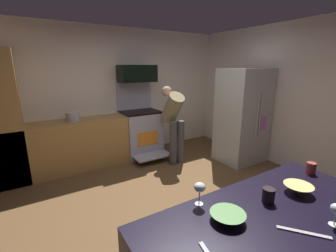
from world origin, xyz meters
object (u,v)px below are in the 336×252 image
at_px(wine_glass_near, 200,188).
at_px(stock_pot, 73,117).
at_px(mixing_bowl_large, 228,216).
at_px(microwave, 137,74).
at_px(refrigerator, 243,116).
at_px(mug_coffee, 268,195).
at_px(person_cook, 174,119).
at_px(oven_range, 141,132).
at_px(mug_tea, 311,168).
at_px(mixing_bowl_small, 298,189).

xyz_separation_m(wine_glass_near, stock_pot, (-0.28, 3.16, -0.05)).
bearing_deg(mixing_bowl_large, stock_pot, 95.53).
bearing_deg(stock_pot, microwave, 3.52).
relative_size(wine_glass_near, stock_pot, 0.69).
distance_m(refrigerator, wine_glass_near, 3.19).
bearing_deg(mug_coffee, person_cook, 70.32).
bearing_deg(refrigerator, mixing_bowl_large, -141.02).
bearing_deg(oven_range, wine_glass_near, -107.95).
distance_m(microwave, mug_coffee, 3.60).
xyz_separation_m(person_cook, wine_glass_near, (-1.41, -2.48, 0.16)).
height_order(oven_range, mug_tea, oven_range).
distance_m(wine_glass_near, stock_pot, 3.17).
relative_size(person_cook, mixing_bowl_large, 6.58).
distance_m(refrigerator, mixing_bowl_large, 3.28).
xyz_separation_m(microwave, mixing_bowl_small, (-0.28, -3.51, -0.77)).
bearing_deg(person_cook, wine_glass_near, -119.55).
bearing_deg(wine_glass_near, mixing_bowl_large, -78.62).
height_order(oven_range, microwave, microwave).
bearing_deg(wine_glass_near, mixing_bowl_small, -20.54).
xyz_separation_m(person_cook, mug_coffee, (-0.97, -2.72, 0.09)).
relative_size(microwave, mixing_bowl_small, 3.52).
xyz_separation_m(mixing_bowl_small, mug_coffee, (-0.30, 0.04, 0.02)).
relative_size(mug_coffee, stock_pot, 0.43).
distance_m(mixing_bowl_large, mug_tea, 1.12).
bearing_deg(wine_glass_near, mug_tea, -7.57).
height_order(refrigerator, wine_glass_near, refrigerator).
distance_m(person_cook, wine_glass_near, 2.86).
xyz_separation_m(mixing_bowl_large, mug_tea, (1.12, 0.07, 0.03)).
height_order(mixing_bowl_small, wine_glass_near, wine_glass_near).
xyz_separation_m(oven_range, microwave, (0.00, 0.09, 1.19)).
height_order(mixing_bowl_large, stock_pot, stock_pot).
distance_m(oven_range, refrigerator, 2.08).
bearing_deg(mug_coffee, wine_glass_near, 152.02).
relative_size(oven_range, person_cook, 1.05).
xyz_separation_m(oven_range, person_cook, (0.39, -0.66, 0.36)).
xyz_separation_m(mixing_bowl_large, stock_pot, (-0.33, 3.38, 0.06)).
relative_size(oven_range, mixing_bowl_small, 7.30).
xyz_separation_m(microwave, mixing_bowl_large, (-0.97, -3.46, -0.78)).
bearing_deg(mixing_bowl_large, oven_range, 73.88).
height_order(mug_coffee, mug_tea, same).
xyz_separation_m(mug_tea, stock_pot, (-1.44, 3.31, 0.03)).
height_order(oven_range, wine_glass_near, oven_range).
height_order(person_cook, mixing_bowl_small, person_cook).
height_order(refrigerator, mixing_bowl_small, refrigerator).
xyz_separation_m(person_cook, mug_tea, (-0.25, -2.64, 0.09)).
xyz_separation_m(mixing_bowl_large, mug_coffee, (0.39, -0.01, 0.03)).
height_order(microwave, wine_glass_near, microwave).
bearing_deg(mixing_bowl_large, mug_coffee, -1.26).
bearing_deg(wine_glass_near, refrigerator, 35.34).
bearing_deg(wine_glass_near, mug_coffee, -27.98).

